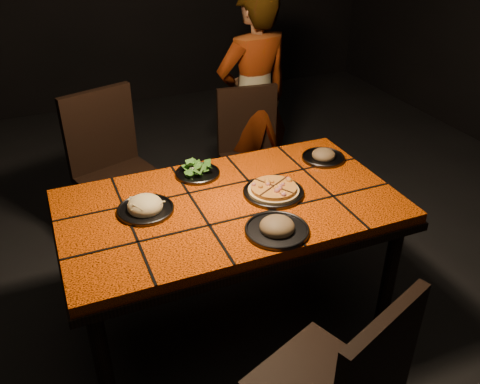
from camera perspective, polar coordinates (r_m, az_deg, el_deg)
name	(u,v)px	position (r m, az deg, el deg)	size (l,w,h in m)	color
room_shell	(228,43)	(2.13, -1.34, 16.33)	(6.04, 7.04, 3.08)	black
dining_table	(230,215)	(2.47, -1.11, -2.63)	(1.62, 0.92, 0.75)	#DB4906
chair_far_left	(113,163)	(3.23, -14.12, 3.23)	(0.58, 0.58, 1.02)	black
chair_far_right	(251,147)	(3.47, 1.26, 5.09)	(0.46, 0.46, 0.92)	black
diner	(254,101)	(3.57, 1.54, 10.17)	(0.56, 0.37, 1.54)	brown
plate_pizza	(274,191)	(2.48, 3.79, 0.14)	(0.34, 0.34, 0.04)	#323237
plate_pasta	(145,207)	(2.38, -10.59, -1.67)	(0.26, 0.26, 0.09)	#323237
plate_salad	(197,171)	(2.65, -4.81, 2.41)	(0.23, 0.23, 0.07)	#323237
plate_mushroom_a	(277,227)	(2.21, 4.19, -3.95)	(0.28, 0.28, 0.09)	#323237
plate_mushroom_b	(323,156)	(2.84, 9.36, 4.04)	(0.24, 0.24, 0.08)	#323237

